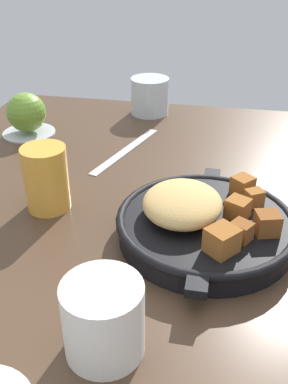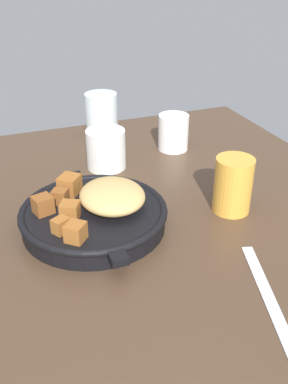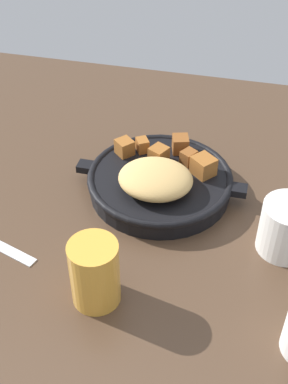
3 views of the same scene
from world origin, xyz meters
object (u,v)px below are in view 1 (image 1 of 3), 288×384
(red_apple, at_px, (26,112))
(ceramic_mug_white, at_px, (103,319))
(juice_glass_amber, at_px, (48,177))
(butter_knife, at_px, (126,150))
(water_glass_short, at_px, (150,96))
(cast_iron_skillet, at_px, (203,222))

(red_apple, bearing_deg, ceramic_mug_white, -148.90)
(juice_glass_amber, relative_size, ceramic_mug_white, 1.21)
(butter_knife, height_order, ceramic_mug_white, ceramic_mug_white)
(red_apple, relative_size, ceramic_mug_white, 0.97)
(red_apple, bearing_deg, water_glass_short, -53.52)
(ceramic_mug_white, bearing_deg, juice_glass_amber, 32.14)
(cast_iron_skillet, distance_m, ceramic_mug_white, 0.21)
(butter_knife, bearing_deg, cast_iron_skillet, -128.95)
(butter_knife, xyz_separation_m, juice_glass_amber, (-0.21, 0.07, 0.05))
(cast_iron_skillet, relative_size, water_glass_short, 3.34)
(cast_iron_skillet, distance_m, red_apple, 0.47)
(cast_iron_skillet, bearing_deg, butter_knife, 33.41)
(cast_iron_skillet, xyz_separation_m, ceramic_mug_white, (-0.20, 0.08, 0.01))
(butter_knife, bearing_deg, ceramic_mug_white, -151.80)
(butter_knife, distance_m, juice_glass_amber, 0.22)
(red_apple, bearing_deg, butter_knife, -101.39)
(butter_knife, relative_size, juice_glass_amber, 2.32)
(red_apple, relative_size, butter_knife, 0.35)
(butter_knife, relative_size, ceramic_mug_white, 2.80)
(juice_glass_amber, distance_m, water_glass_short, 0.41)
(ceramic_mug_white, bearing_deg, red_apple, 31.10)
(cast_iron_skillet, xyz_separation_m, red_apple, (0.29, 0.37, 0.02))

